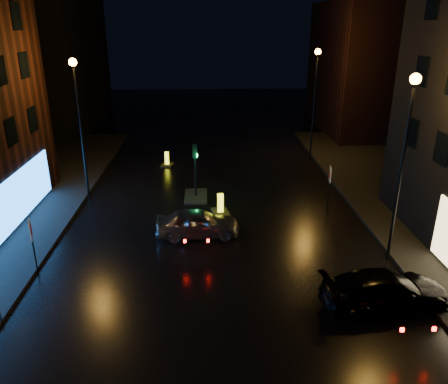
{
  "coord_description": "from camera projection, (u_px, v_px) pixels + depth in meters",
  "views": [
    {
      "loc": [
        -0.45,
        -11.31,
        10.3
      ],
      "look_at": [
        0.31,
        7.7,
        2.8
      ],
      "focal_mm": 35.0,
      "sensor_mm": 36.0,
      "label": 1
    }
  ],
  "objects": [
    {
      "name": "street_lamp_rnear",
      "position": [
        405.0,
        143.0,
        18.13
      ],
      "size": [
        0.44,
        0.44,
        8.37
      ],
      "color": "black",
      "rests_on": "ground"
    },
    {
      "name": "bollard_near",
      "position": [
        220.0,
        209.0,
        24.87
      ],
      "size": [
        1.13,
        1.5,
        1.2
      ],
      "rotation": [
        0.0,
        0.0,
        0.17
      ],
      "color": "black",
      "rests_on": "ground"
    },
    {
      "name": "road_sign_right",
      "position": [
        330.0,
        178.0,
        24.8
      ],
      "size": [
        0.17,
        0.63,
        2.6
      ],
      "rotation": [
        0.0,
        0.0,
        2.97
      ],
      "color": "black",
      "rests_on": "ground"
    },
    {
      "name": "traffic_signal",
      "position": [
        196.0,
        190.0,
        27.09
      ],
      "size": [
        1.4,
        2.4,
        3.45
      ],
      "color": "black",
      "rests_on": "ground"
    },
    {
      "name": "street_lamp_rfar",
      "position": [
        315.0,
        88.0,
        33.0
      ],
      "size": [
        0.44,
        0.44,
        8.37
      ],
      "color": "black",
      "rests_on": "ground"
    },
    {
      "name": "building_far_left",
      "position": [
        51.0,
        56.0,
        43.68
      ],
      "size": [
        8.0,
        16.0,
        14.0
      ],
      "primitive_type": "cube",
      "color": "black",
      "rests_on": "ground"
    },
    {
      "name": "building_far_right",
      "position": [
        365.0,
        68.0,
        42.41
      ],
      "size": [
        8.0,
        14.0,
        12.0
      ],
      "primitive_type": "cube",
      "color": "black",
      "rests_on": "ground"
    },
    {
      "name": "silver_hatchback",
      "position": [
        198.0,
        223.0,
        22.14
      ],
      "size": [
        4.27,
        1.86,
        1.43
      ],
      "primitive_type": "imported",
      "rotation": [
        0.0,
        0.0,
        1.61
      ],
      "color": "#999BA0",
      "rests_on": "ground"
    },
    {
      "name": "dark_sedan",
      "position": [
        385.0,
        290.0,
        16.62
      ],
      "size": [
        5.18,
        2.62,
        1.44
      ],
      "primitive_type": "imported",
      "rotation": [
        0.0,
        0.0,
        1.69
      ],
      "color": "black",
      "rests_on": "ground"
    },
    {
      "name": "ground",
      "position": [
        224.0,
        357.0,
        14.3
      ],
      "size": [
        120.0,
        120.0,
        0.0
      ],
      "primitive_type": "plane",
      "color": "black",
      "rests_on": "ground"
    },
    {
      "name": "street_lamp_lfar",
      "position": [
        78.0,
        109.0,
        24.99
      ],
      "size": [
        0.44,
        0.44,
        8.37
      ],
      "color": "black",
      "rests_on": "ground"
    },
    {
      "name": "road_sign_left",
      "position": [
        31.0,
        235.0,
        18.32
      ],
      "size": [
        0.25,
        0.6,
        2.55
      ],
      "rotation": [
        0.0,
        0.0,
        0.32
      ],
      "color": "black",
      "rests_on": "ground"
    },
    {
      "name": "bollard_far",
      "position": [
        167.0,
        162.0,
        33.15
      ],
      "size": [
        1.0,
        1.33,
        1.06
      ],
      "rotation": [
        0.0,
        0.0,
        -0.16
      ],
      "color": "black",
      "rests_on": "ground"
    }
  ]
}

